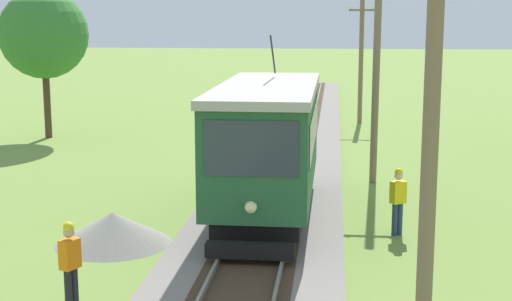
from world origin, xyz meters
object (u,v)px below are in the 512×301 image
(utility_pole_mid, at_px, (376,73))
(gravel_pile, at_px, (113,228))
(red_tram, at_px, (268,143))
(track_worker, at_px, (70,262))
(utility_pole_near_tram, at_px, (432,109))
(tree_left_near, at_px, (44,35))
(utility_pole_far, at_px, (361,58))
(second_worker, at_px, (398,198))

(utility_pole_mid, height_order, gravel_pile, utility_pole_mid)
(red_tram, xyz_separation_m, track_worker, (-3.19, -6.73, -1.21))
(utility_pole_near_tram, relative_size, utility_pole_mid, 1.16)
(utility_pole_near_tram, relative_size, gravel_pile, 2.91)
(utility_pole_mid, bearing_deg, utility_pole_near_tram, -90.00)
(track_worker, bearing_deg, red_tram, 89.43)
(track_worker, xyz_separation_m, tree_left_near, (-8.38, 19.81, 3.82))
(utility_pole_near_tram, relative_size, track_worker, 4.75)
(gravel_pile, bearing_deg, utility_pole_far, 72.86)
(utility_pole_mid, xyz_separation_m, utility_pole_far, (0.00, 14.64, -0.28))
(tree_left_near, bearing_deg, gravel_pile, -63.13)
(red_tram, height_order, utility_pole_near_tram, utility_pole_near_tram)
(gravel_pile, xyz_separation_m, second_worker, (7.15, 1.52, 0.58))
(utility_pole_mid, xyz_separation_m, gravel_pile, (-6.83, -7.51, -3.35))
(track_worker, bearing_deg, gravel_pile, 121.24)
(utility_pole_mid, relative_size, second_worker, 4.10)
(utility_pole_near_tram, xyz_separation_m, gravel_pile, (-6.83, 6.71, -3.93))
(utility_pole_near_tram, distance_m, utility_pole_mid, 14.23)
(tree_left_near, bearing_deg, utility_pole_near_tram, -56.56)
(utility_pole_far, relative_size, second_worker, 3.79)
(utility_pole_mid, bearing_deg, track_worker, -118.43)
(utility_pole_far, relative_size, tree_left_near, 0.99)
(utility_pole_far, distance_m, track_worker, 27.23)
(second_worker, bearing_deg, utility_pole_far, 148.97)
(utility_pole_mid, relative_size, track_worker, 4.10)
(track_worker, bearing_deg, second_worker, 65.47)
(utility_pole_far, height_order, gravel_pile, utility_pole_far)
(gravel_pile, height_order, track_worker, track_worker)
(gravel_pile, xyz_separation_m, tree_left_near, (-7.90, 15.60, 4.40))
(gravel_pile, distance_m, second_worker, 7.33)
(utility_pole_near_tram, height_order, second_worker, utility_pole_near_tram)
(gravel_pile, distance_m, track_worker, 4.28)
(utility_pole_far, xyz_separation_m, second_worker, (0.32, -20.63, -2.49))
(utility_pole_mid, distance_m, tree_left_near, 16.84)
(track_worker, relative_size, tree_left_near, 0.26)
(utility_pole_far, xyz_separation_m, gravel_pile, (-6.83, -22.15, -3.07))
(track_worker, distance_m, tree_left_near, 21.85)
(utility_pole_near_tram, distance_m, gravel_pile, 10.35)
(red_tram, bearing_deg, utility_pole_near_tram, -71.05)
(second_worker, bearing_deg, tree_left_near, -165.01)
(gravel_pile, xyz_separation_m, track_worker, (0.48, -4.22, 0.58))
(red_tram, height_order, gravel_pile, red_tram)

